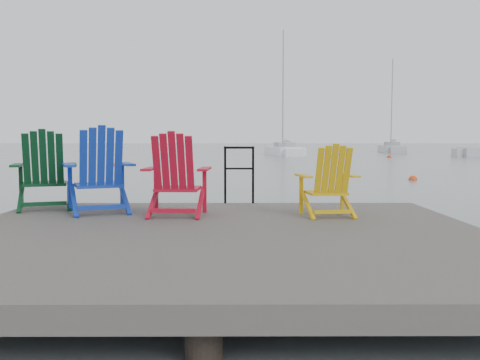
{
  "coord_description": "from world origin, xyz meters",
  "views": [
    {
      "loc": [
        0.23,
        -5.53,
        1.51
      ],
      "look_at": [
        0.26,
        2.69,
        0.85
      ],
      "focal_mm": 38.0,
      "sensor_mm": 36.0,
      "label": 1
    }
  ],
  "objects_px": {
    "handrail": "(239,169)",
    "buoy_b": "(112,165)",
    "chair_yellow": "(329,181)",
    "chair_red": "(176,175)",
    "buoy_d": "(330,157)",
    "buoy_a": "(413,180)",
    "buoy_c": "(389,157)",
    "chair_green": "(44,171)",
    "sailboat_mid": "(391,149)",
    "chair_blue": "(99,171)",
    "sailboat_near": "(284,151)"
  },
  "relations": [
    {
      "from": "handrail",
      "to": "buoy_c",
      "type": "relative_size",
      "value": 2.32
    },
    {
      "from": "handrail",
      "to": "buoy_b",
      "type": "bearing_deg",
      "value": 108.78
    },
    {
      "from": "buoy_c",
      "to": "buoy_d",
      "type": "xyz_separation_m",
      "value": [
        -4.54,
        2.25,
        0.0
      ]
    },
    {
      "from": "buoy_b",
      "to": "chair_blue",
      "type": "bearing_deg",
      "value": -76.44
    },
    {
      "from": "sailboat_mid",
      "to": "buoy_c",
      "type": "relative_size",
      "value": 29.12
    },
    {
      "from": "chair_yellow",
      "to": "buoy_d",
      "type": "distance_m",
      "value": 38.78
    },
    {
      "from": "chair_blue",
      "to": "handrail",
      "type": "bearing_deg",
      "value": 7.31
    },
    {
      "from": "chair_blue",
      "to": "chair_yellow",
      "type": "distance_m",
      "value": 3.09
    },
    {
      "from": "chair_blue",
      "to": "sailboat_near",
      "type": "bearing_deg",
      "value": 59.56
    },
    {
      "from": "buoy_b",
      "to": "buoy_d",
      "type": "relative_size",
      "value": 1.08
    },
    {
      "from": "chair_red",
      "to": "buoy_b",
      "type": "relative_size",
      "value": 3.16
    },
    {
      "from": "sailboat_near",
      "to": "sailboat_mid",
      "type": "relative_size",
      "value": 1.09
    },
    {
      "from": "buoy_b",
      "to": "buoy_a",
      "type": "bearing_deg",
      "value": -38.24
    },
    {
      "from": "buoy_a",
      "to": "sailboat_mid",
      "type": "bearing_deg",
      "value": 74.23
    },
    {
      "from": "chair_green",
      "to": "buoy_b",
      "type": "height_order",
      "value": "chair_green"
    },
    {
      "from": "buoy_a",
      "to": "buoy_d",
      "type": "xyz_separation_m",
      "value": [
        1.61,
        25.86,
        0.0
      ]
    },
    {
      "from": "buoy_b",
      "to": "buoy_c",
      "type": "xyz_separation_m",
      "value": [
        20.12,
        12.6,
        0.0
      ]
    },
    {
      "from": "chair_green",
      "to": "buoy_a",
      "type": "distance_m",
      "value": 14.9
    },
    {
      "from": "handrail",
      "to": "chair_blue",
      "type": "bearing_deg",
      "value": -150.75
    },
    {
      "from": "chair_yellow",
      "to": "chair_red",
      "type": "bearing_deg",
      "value": 171.76
    },
    {
      "from": "chair_blue",
      "to": "chair_red",
      "type": "bearing_deg",
      "value": -36.45
    },
    {
      "from": "chair_yellow",
      "to": "sailboat_mid",
      "type": "bearing_deg",
      "value": 65.44
    },
    {
      "from": "chair_yellow",
      "to": "buoy_b",
      "type": "distance_m",
      "value": 24.85
    },
    {
      "from": "chair_green",
      "to": "buoy_a",
      "type": "xyz_separation_m",
      "value": [
        9.33,
        11.57,
        -1.06
      ]
    },
    {
      "from": "buoy_a",
      "to": "buoy_c",
      "type": "relative_size",
      "value": 0.84
    },
    {
      "from": "sailboat_near",
      "to": "buoy_c",
      "type": "relative_size",
      "value": 31.68
    },
    {
      "from": "chair_red",
      "to": "buoy_b",
      "type": "xyz_separation_m",
      "value": [
        -6.61,
        23.24,
        -1.04
      ]
    },
    {
      "from": "buoy_a",
      "to": "buoy_d",
      "type": "bearing_deg",
      "value": 86.43
    },
    {
      "from": "sailboat_near",
      "to": "buoy_d",
      "type": "relative_size",
      "value": 39.18
    },
    {
      "from": "sailboat_near",
      "to": "buoy_b",
      "type": "bearing_deg",
      "value": -127.66
    },
    {
      "from": "chair_blue",
      "to": "buoy_b",
      "type": "xyz_separation_m",
      "value": [
        -5.54,
        22.96,
        -1.08
      ]
    },
    {
      "from": "sailboat_near",
      "to": "sailboat_mid",
      "type": "bearing_deg",
      "value": 32.26
    },
    {
      "from": "sailboat_near",
      "to": "buoy_b",
      "type": "xyz_separation_m",
      "value": [
        -11.86,
        -19.32,
        -0.35
      ]
    },
    {
      "from": "sailboat_mid",
      "to": "buoy_a",
      "type": "distance_m",
      "value": 42.84
    },
    {
      "from": "chair_red",
      "to": "buoy_d",
      "type": "bearing_deg",
      "value": 79.15
    },
    {
      "from": "chair_green",
      "to": "buoy_c",
      "type": "height_order",
      "value": "chair_green"
    },
    {
      "from": "handrail",
      "to": "buoy_a",
      "type": "bearing_deg",
      "value": 59.05
    },
    {
      "from": "chair_red",
      "to": "buoy_b",
      "type": "distance_m",
      "value": 24.19
    },
    {
      "from": "chair_red",
      "to": "buoy_c",
      "type": "height_order",
      "value": "chair_red"
    },
    {
      "from": "sailboat_near",
      "to": "buoy_d",
      "type": "height_order",
      "value": "sailboat_near"
    },
    {
      "from": "chair_blue",
      "to": "buoy_b",
      "type": "bearing_deg",
      "value": 81.61
    },
    {
      "from": "sailboat_near",
      "to": "buoy_c",
      "type": "bearing_deg",
      "value": -45.23
    },
    {
      "from": "chair_yellow",
      "to": "buoy_a",
      "type": "bearing_deg",
      "value": 59.49
    },
    {
      "from": "buoy_c",
      "to": "buoy_a",
      "type": "bearing_deg",
      "value": -104.6
    },
    {
      "from": "buoy_b",
      "to": "chair_green",
      "type": "bearing_deg",
      "value": -78.38
    },
    {
      "from": "chair_green",
      "to": "buoy_c",
      "type": "bearing_deg",
      "value": 48.27
    },
    {
      "from": "chair_green",
      "to": "chair_red",
      "type": "distance_m",
      "value": 2.08
    },
    {
      "from": "chair_red",
      "to": "sailboat_mid",
      "type": "xyz_separation_m",
      "value": [
        19.0,
        53.45,
        -0.69
      ]
    },
    {
      "from": "chair_blue",
      "to": "buoy_c",
      "type": "bearing_deg",
      "value": 45.76
    },
    {
      "from": "buoy_a",
      "to": "sailboat_near",
      "type": "bearing_deg",
      "value": 93.99
    }
  ]
}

